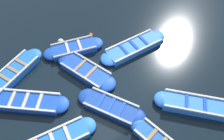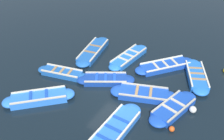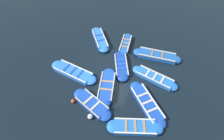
{
  "view_description": "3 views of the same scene",
  "coord_description": "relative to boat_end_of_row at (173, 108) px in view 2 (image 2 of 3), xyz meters",
  "views": [
    {
      "loc": [
        4.53,
        -2.74,
        8.7
      ],
      "look_at": [
        -0.85,
        0.95,
        0.22
      ],
      "focal_mm": 35.0,
      "sensor_mm": 36.0,
      "label": 1
    },
    {
      "loc": [
        -5.43,
        9.64,
        8.71
      ],
      "look_at": [
        0.65,
        -0.72,
        0.52
      ],
      "focal_mm": 42.0,
      "sensor_mm": 36.0,
      "label": 2
    },
    {
      "loc": [
        -7.84,
        -3.64,
        10.55
      ],
      "look_at": [
        -0.03,
        0.23,
        0.2
      ],
      "focal_mm": 28.0,
      "sensor_mm": 36.0,
      "label": 3
    }
  ],
  "objects": [
    {
      "name": "ground_plane",
      "position": [
        3.26,
        -0.13,
        -0.16
      ],
      "size": [
        120.0,
        120.0,
        0.0
      ],
      "primitive_type": "plane",
      "color": "black"
    },
    {
      "name": "boat_broadside",
      "position": [
        1.68,
        -0.24,
        0.01
      ],
      "size": [
        3.57,
        2.02,
        0.39
      ],
      "color": "#1947B7",
      "rests_on": "ground"
    },
    {
      "name": "boat_centre",
      "position": [
        6.33,
        -2.56,
        0.01
      ],
      "size": [
        1.59,
        4.08,
        0.4
      ],
      "color": "#1E59AD",
      "rests_on": "ground"
    },
    {
      "name": "boat_outer_right",
      "position": [
        1.75,
        2.71,
        -0.0
      ],
      "size": [
        1.16,
        4.07,
        0.37
      ],
      "color": "blue",
      "rests_on": "ground"
    },
    {
      "name": "boat_outer_left",
      "position": [
        1.69,
        -3.28,
        -0.0
      ],
      "size": [
        3.13,
        3.5,
        0.37
      ],
      "color": "#1947B7",
      "rests_on": "ground"
    },
    {
      "name": "boat_end_of_row",
      "position": [
        0.0,
        0.0,
        0.0
      ],
      "size": [
        1.73,
        3.36,
        0.38
      ],
      "color": "#1947B7",
      "rests_on": "ground"
    },
    {
      "name": "buoy_yellow_far",
      "position": [
        -0.37,
        1.28,
        -0.03
      ],
      "size": [
        0.26,
        0.26,
        0.26
      ],
      "primitive_type": "sphere",
      "color": "#E05119",
      "rests_on": "ground"
    },
    {
      "name": "boat_alongside",
      "position": [
        4.0,
        -3.08,
        -0.0
      ],
      "size": [
        1.25,
        3.71,
        0.37
      ],
      "color": "blue",
      "rests_on": "ground"
    },
    {
      "name": "boat_tucked",
      "position": [
        4.02,
        -0.33,
        -0.01
      ],
      "size": [
        3.22,
        2.35,
        0.36
      ],
      "color": "navy",
      "rests_on": "ground"
    },
    {
      "name": "boat_mid_row",
      "position": [
        6.04,
        2.72,
        0.03
      ],
      "size": [
        3.16,
        3.05,
        0.44
      ],
      "color": "blue",
      "rests_on": "ground"
    },
    {
      "name": "buoy_orange_near",
      "position": [
        -0.83,
        -0.36,
        0.01
      ],
      "size": [
        0.34,
        0.34,
        0.34
      ],
      "primitive_type": "sphere",
      "color": "silver",
      "rests_on": "ground"
    },
    {
      "name": "boat_far_corner",
      "position": [
        6.5,
        0.38,
        -0.01
      ],
      "size": [
        3.12,
        1.33,
        0.36
      ],
      "color": "#1E59AD",
      "rests_on": "ground"
    },
    {
      "name": "boat_bow_out",
      "position": [
        -0.22,
        -3.17,
        0.02
      ],
      "size": [
        2.23,
        3.51,
        0.41
      ],
      "color": "blue",
      "rests_on": "ground"
    }
  ]
}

